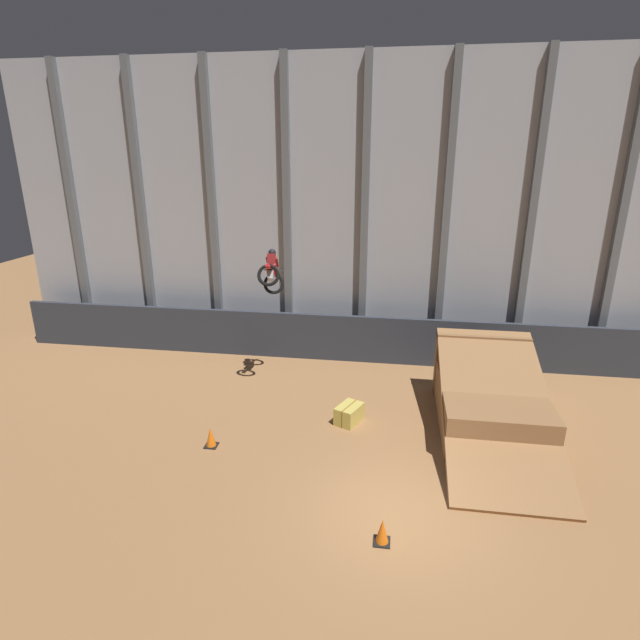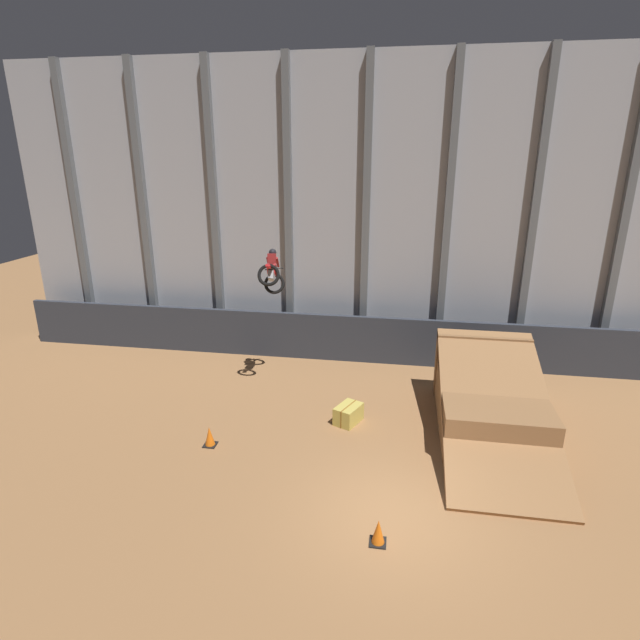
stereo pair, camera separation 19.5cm
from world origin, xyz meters
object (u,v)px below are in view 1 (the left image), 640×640
(dirt_ramp, at_px, (489,399))
(rider_bike_solo, at_px, (271,273))
(traffic_cone_near_ramp, at_px, (382,531))
(traffic_cone_arena_edge, at_px, (211,437))
(hay_bale_trackside, at_px, (349,414))

(dirt_ramp, height_order, rider_bike_solo, rider_bike_solo)
(dirt_ramp, distance_m, rider_bike_solo, 8.02)
(dirt_ramp, relative_size, traffic_cone_near_ramp, 11.13)
(traffic_cone_arena_edge, relative_size, hay_bale_trackside, 0.54)
(dirt_ramp, distance_m, traffic_cone_arena_edge, 8.35)
(dirt_ramp, height_order, traffic_cone_near_ramp, dirt_ramp)
(hay_bale_trackside, bearing_deg, traffic_cone_arena_edge, -152.73)
(rider_bike_solo, distance_m, hay_bale_trackside, 5.33)
(dirt_ramp, bearing_deg, rider_bike_solo, 166.44)
(dirt_ramp, bearing_deg, traffic_cone_near_ramp, -118.58)
(traffic_cone_near_ramp, distance_m, traffic_cone_arena_edge, 5.76)
(dirt_ramp, xyz_separation_m, traffic_cone_arena_edge, (-7.93, -2.54, -0.51))
(dirt_ramp, xyz_separation_m, traffic_cone_near_ramp, (-3.02, -5.54, -0.51))
(dirt_ramp, height_order, traffic_cone_arena_edge, dirt_ramp)
(dirt_ramp, relative_size, hay_bale_trackside, 6.05)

